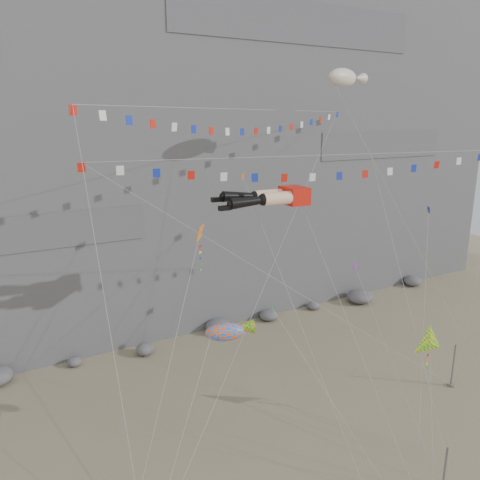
{
  "coord_description": "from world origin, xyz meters",
  "views": [
    {
      "loc": [
        -19.15,
        -22.12,
        20.9
      ],
      "look_at": [
        -1.93,
        9.0,
        11.68
      ],
      "focal_mm": 35.0,
      "sensor_mm": 36.0,
      "label": 1
    }
  ],
  "objects": [
    {
      "name": "fish_windsock",
      "position": [
        -7.27,
        1.27,
        8.27
      ],
      "size": [
        9.24,
        6.75,
        12.31
      ],
      "color": "#FF580D",
      "rests_on": "ground"
    },
    {
      "name": "small_kite_e",
      "position": [
        11.47,
        2.39,
        13.61
      ],
      "size": [
        8.66,
        8.17,
        17.72
      ],
      "color": "#1229A4",
      "rests_on": "ground"
    },
    {
      "name": "small_kite_d",
      "position": [
        9.34,
        6.61,
        17.28
      ],
      "size": [
        6.35,
        14.87,
        23.4
      ],
      "color": "yellow",
      "rests_on": "ground"
    },
    {
      "name": "cliff",
      "position": [
        0.0,
        32.0,
        25.0
      ],
      "size": [
        80.0,
        28.0,
        50.0
      ],
      "primitive_type": "cube",
      "color": "slate",
      "rests_on": "ground"
    },
    {
      "name": "small_kite_b",
      "position": [
        6.17,
        4.47,
        9.26
      ],
      "size": [
        3.24,
        11.16,
        14.42
      ],
      "color": "purple",
      "rests_on": "ground"
    },
    {
      "name": "small_kite_c",
      "position": [
        -4.19,
        0.52,
        9.29
      ],
      "size": [
        4.28,
        7.48,
        12.26
      ],
      "color": "green",
      "rests_on": "ground"
    },
    {
      "name": "flag_banner_upper",
      "position": [
        -0.37,
        10.35,
        21.59
      ],
      "size": [
        28.53,
        21.14,
        29.55
      ],
      "color": "red",
      "rests_on": "ground"
    },
    {
      "name": "delta_kite",
      "position": [
        6.22,
        -2.97,
        6.12
      ],
      "size": [
        5.68,
        5.09,
        8.76
      ],
      "color": "yellow",
      "rests_on": "ground"
    },
    {
      "name": "harlequin_kite",
      "position": [
        -8.82,
        1.21,
        14.64
      ],
      "size": [
        7.54,
        5.74,
        16.75
      ],
      "color": "red",
      "rests_on": "ground"
    },
    {
      "name": "ground",
      "position": [
        0.0,
        0.0,
        0.0
      ],
      "size": [
        120.0,
        120.0,
        0.0
      ],
      "primitive_type": "plane",
      "color": "#86775C",
      "rests_on": "ground"
    },
    {
      "name": "legs_kite",
      "position": [
        -1.47,
        5.32,
        15.55
      ],
      "size": [
        7.04,
        13.82,
        19.89
      ],
      "rotation": [
        0.0,
        0.0,
        -0.06
      ],
      "color": "red",
      "rests_on": "ground"
    },
    {
      "name": "blimp_windsock",
      "position": [
        7.95,
        9.3,
        24.17
      ],
      "size": [
        8.57,
        13.65,
        27.78
      ],
      "color": "beige",
      "rests_on": "ground"
    },
    {
      "name": "anchor_pole_right",
      "position": [
        12.02,
        -0.98,
        1.84
      ],
      "size": [
        0.12,
        0.12,
        3.67
      ],
      "primitive_type": "cylinder",
      "color": "slate",
      "rests_on": "ground"
    },
    {
      "name": "flag_banner_lower",
      "position": [
        1.85,
        3.43,
        18.48
      ],
      "size": [
        31.83,
        7.21,
        21.65
      ],
      "color": "red",
      "rests_on": "ground"
    },
    {
      "name": "small_kite_a",
      "position": [
        -1.75,
        8.56,
        16.29
      ],
      "size": [
        1.12,
        15.43,
        22.26
      ],
      "color": "orange",
      "rests_on": "ground"
    },
    {
      "name": "anchor_pole_center",
      "position": [
        1.12,
        -8.66,
        1.86
      ],
      "size": [
        0.12,
        0.12,
        3.73
      ],
      "primitive_type": "cylinder",
      "color": "slate",
      "rests_on": "ground"
    },
    {
      "name": "talus_boulders",
      "position": [
        0.0,
        17.0,
        0.6
      ],
      "size": [
        60.0,
        3.0,
        1.2
      ],
      "primitive_type": null,
      "color": "slate",
      "rests_on": "ground"
    }
  ]
}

